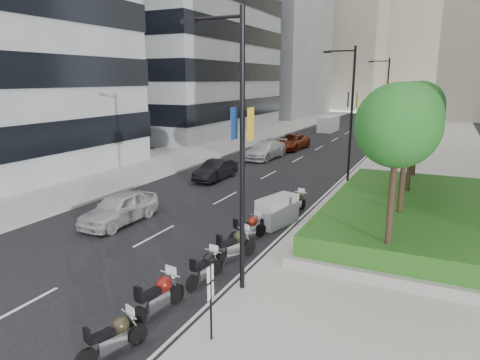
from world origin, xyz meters
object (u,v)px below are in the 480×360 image
Objects in this scene: motorcycle_6 at (297,203)px; parking_sign at (211,295)px; lamp_post_2 at (385,97)px; car_d at (290,142)px; motorcycle_1 at (159,296)px; motorcycle_3 at (235,245)px; motorcycle_2 at (206,267)px; lamp_post_1 at (350,108)px; lamp_post_0 at (238,141)px; motorcycle_4 at (248,228)px; car_a at (119,208)px; delivery_van at (328,124)px; car_b at (216,170)px; motorcycle_0 at (114,337)px; car_c at (265,150)px; motorcycle_5 at (277,211)px.

parking_sign is at bearing -164.74° from motorcycle_6.
car_d is at bearing -143.03° from lamp_post_2.
motorcycle_1 reaches higher than motorcycle_3.
car_d is (-6.55, 31.32, 0.15)m from motorcycle_1.
lamp_post_2 is 37.67m from motorcycle_1.
car_d is at bearing 18.93° from motorcycle_2.
motorcycle_6 is (-0.89, -8.00, -4.50)m from lamp_post_1.
lamp_post_0 is at bearing -166.44° from motorcycle_6.
motorcycle_6 reaches higher than motorcycle_4.
motorcycle_6 is (0.40, 8.92, 0.02)m from motorcycle_2.
car_a is 25.21m from car_d.
lamp_post_0 reaches higher than motorcycle_2.
delivery_van reaches higher than motorcycle_6.
car_b is at bearing -111.95° from lamp_post_2.
motorcycle_6 is at bearing 97.32° from parking_sign.
motorcycle_2 is at bearing -174.65° from motorcycle_6.
car_a is at bearing -87.54° from car_d.
motorcycle_1 is 2.47m from motorcycle_2.
parking_sign is 19.30m from car_b.
car_a is at bearing 68.02° from motorcycle_2.
motorcycle_3 reaches higher than motorcycle_2.
motorcycle_0 is 50.30m from delivery_van.
lamp_post_0 is at bearing -57.14° from car_b.
motorcycle_0 is at bearing -154.35° from motorcycle_4.
lamp_post_2 is at bearing 75.69° from car_a.
lamp_post_2 is 4.55× the size of motorcycle_4.
motorcycle_3 is 0.40× the size of car_d.
motorcycle_4 is at bearing 106.89° from parking_sign.
lamp_post_2 is 1.84× the size of delivery_van.
lamp_post_1 is 4.61× the size of motorcycle_0.
motorcycle_2 is at bearing -68.84° from car_c.
motorcycle_3 is at bearing -56.63° from car_b.
motorcycle_5 is at bearing -92.30° from lamp_post_2.
delivery_van is at bearing 100.54° from parking_sign.
car_c is at bearing 91.31° from car_b.
parking_sign is 7.71m from motorcycle_4.
motorcycle_2 is at bearing -61.02° from car_b.
lamp_post_2 reaches higher than motorcycle_3.
car_c is 22.20m from delivery_van.
motorcycle_0 is at bearing -81.35° from delivery_van.
lamp_post_2 is 1.64× the size of car_d.
parking_sign is at bearing -138.90° from motorcycle_4.
motorcycle_2 is at bearing 176.48° from lamp_post_0.
car_b is at bearing 60.25° from motorcycle_5.
lamp_post_0 is at bearing -87.76° from motorcycle_2.
motorcycle_4 is (-0.38, 2.14, -0.05)m from motorcycle_3.
motorcycle_4 reaches higher than motorcycle_0.
car_a is at bearing 155.61° from lamp_post_0.
motorcycle_6 is (0.61, 11.38, -0.05)m from motorcycle_1.
motorcycle_0 is at bearing -166.21° from motorcycle_5.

